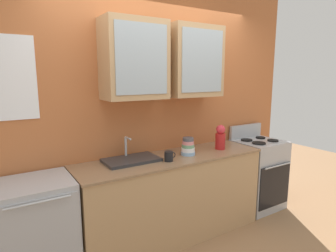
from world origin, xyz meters
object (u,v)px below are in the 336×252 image
at_px(dishwasher, 37,234).
at_px(sink_faucet, 131,159).
at_px(vase, 220,137).
at_px(bowl_stack, 188,147).
at_px(stove_range, 258,173).
at_px(cup_near_sink, 169,156).

bearing_deg(dishwasher, sink_faucet, 5.25).
xyz_separation_m(sink_faucet, vase, (1.08, -0.11, 0.12)).
bearing_deg(bowl_stack, sink_faucet, 170.31).
relative_size(stove_range, vase, 3.83).
relative_size(bowl_stack, dishwasher, 0.21).
bearing_deg(sink_faucet, cup_near_sink, -31.10).
bearing_deg(cup_near_sink, sink_faucet, 148.90).
bearing_deg(stove_range, sink_faucet, 177.46).
bearing_deg(dishwasher, stove_range, 0.09).
relative_size(vase, cup_near_sink, 2.27).
distance_m(stove_range, cup_near_sink, 1.56).
height_order(bowl_stack, dishwasher, bowl_stack).
xyz_separation_m(sink_faucet, bowl_stack, (0.62, -0.11, 0.07)).
xyz_separation_m(stove_range, dishwasher, (-2.70, -0.00, -0.01)).
relative_size(stove_range, cup_near_sink, 8.70).
xyz_separation_m(stove_range, cup_near_sink, (-1.47, -0.11, 0.49)).
bearing_deg(vase, bowl_stack, 179.42).
bearing_deg(vase, sink_faucet, 174.14).
distance_m(stove_range, bowl_stack, 1.29).
height_order(vase, dishwasher, vase).
relative_size(stove_range, dishwasher, 1.20).
distance_m(stove_range, dishwasher, 2.70).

